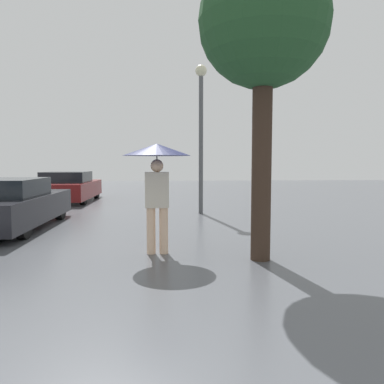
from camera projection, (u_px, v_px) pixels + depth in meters
The scene contains 5 objects.
pedestrian at pixel (157, 164), 6.16m from camera, with size 1.12×1.12×1.84m.
parked_car_middle at pixel (7, 205), 8.62m from camera, with size 1.83×4.18×1.16m.
parked_car_farthest at pixel (68, 187), 14.62m from camera, with size 1.87×4.09×1.17m.
tree at pixel (264, 27), 5.61m from camera, with size 1.97×1.97×4.62m.
street_lamp at pixel (201, 118), 10.99m from camera, with size 0.34×0.34×4.36m.
Camera 1 is at (0.48, -1.01, 1.53)m, focal length 35.00 mm.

